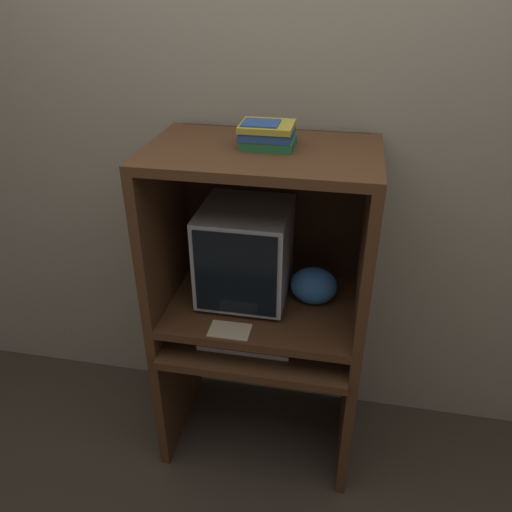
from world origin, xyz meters
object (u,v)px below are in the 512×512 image
crt_monitor (245,252)px  storage_box (261,135)px  mouse (308,350)px  keyboard (246,341)px  book_stack (268,135)px  snack_bag (314,286)px

crt_monitor → storage_box: (0.07, -0.04, 0.51)m
crt_monitor → mouse: 0.48m
keyboard → storage_box: (0.04, 0.12, 0.84)m
mouse → keyboard: bearing=178.0°
crt_monitor → mouse: crt_monitor is taller
keyboard → crt_monitor: bearing=101.4°
book_stack → crt_monitor: bearing=162.7°
keyboard → snack_bag: snack_bag is taller
keyboard → book_stack: 0.85m
book_stack → mouse: bearing=-35.7°
mouse → storage_box: (-0.23, 0.13, 0.84)m
storage_box → keyboard: bearing=-106.9°
storage_box → mouse: bearing=-30.5°
crt_monitor → storage_box: 0.52m
keyboard → book_stack: size_ratio=1.97×
snack_bag → storage_box: 0.68m
crt_monitor → snack_bag: crt_monitor is taller
storage_box → crt_monitor: bearing=149.6°
mouse → snack_bag: (-0.00, 0.18, 0.20)m
storage_box → book_stack: bearing=28.5°
book_stack → storage_box: storage_box is taller
crt_monitor → keyboard: (0.03, -0.17, -0.33)m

